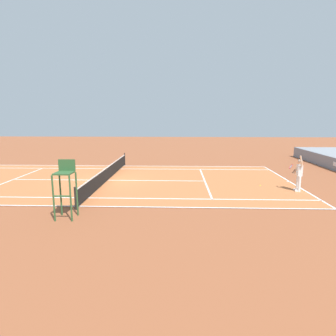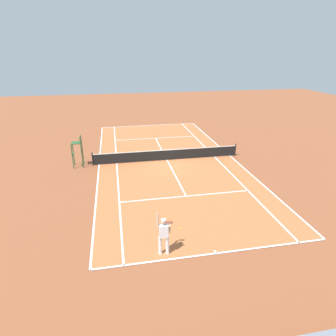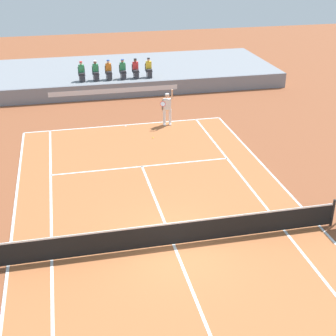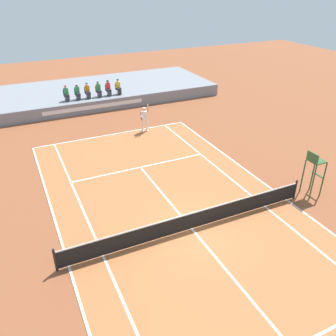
# 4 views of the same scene
# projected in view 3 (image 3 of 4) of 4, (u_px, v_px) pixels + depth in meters

# --- Properties ---
(ground_plane) EXTENTS (80.00, 80.00, 0.00)m
(ground_plane) POSITION_uv_depth(u_px,v_px,m) (174.00, 245.00, 16.77)
(ground_plane) COLOR brown
(court) EXTENTS (11.08, 23.88, 0.03)m
(court) POSITION_uv_depth(u_px,v_px,m) (174.00, 245.00, 16.77)
(court) COLOR #B76638
(court) RESTS_ON ground
(net) EXTENTS (11.98, 0.10, 1.07)m
(net) POSITION_uv_depth(u_px,v_px,m) (174.00, 233.00, 16.54)
(net) COLOR black
(net) RESTS_ON ground
(barrier_wall) EXTENTS (23.79, 0.25, 1.00)m
(barrier_wall) POSITION_uv_depth(u_px,v_px,m) (114.00, 91.00, 31.42)
(barrier_wall) COLOR gray
(barrier_wall) RESTS_ON ground
(bleacher_platform) EXTENTS (23.79, 8.11, 1.00)m
(bleacher_platform) POSITION_uv_depth(u_px,v_px,m) (107.00, 74.00, 35.08)
(bleacher_platform) COLOR gray
(bleacher_platform) RESTS_ON ground
(spectator_seated_0) EXTENTS (0.44, 0.60, 1.27)m
(spectator_seated_0) POSITION_uv_depth(u_px,v_px,m) (82.00, 72.00, 31.43)
(spectator_seated_0) COLOR #474C56
(spectator_seated_0) RESTS_ON bleacher_platform
(spectator_seated_1) EXTENTS (0.44, 0.60, 1.27)m
(spectator_seated_1) POSITION_uv_depth(u_px,v_px,m) (96.00, 71.00, 31.60)
(spectator_seated_1) COLOR #474C56
(spectator_seated_1) RESTS_ON bleacher_platform
(spectator_seated_2) EXTENTS (0.44, 0.60, 1.27)m
(spectator_seated_2) POSITION_uv_depth(u_px,v_px,m) (109.00, 70.00, 31.77)
(spectator_seated_2) COLOR #474C56
(spectator_seated_2) RESTS_ON bleacher_platform
(spectator_seated_3) EXTENTS (0.44, 0.60, 1.27)m
(spectator_seated_3) POSITION_uv_depth(u_px,v_px,m) (123.00, 69.00, 31.95)
(spectator_seated_3) COLOR #474C56
(spectator_seated_3) RESTS_ON bleacher_platform
(spectator_seated_4) EXTENTS (0.44, 0.60, 1.27)m
(spectator_seated_4) POSITION_uv_depth(u_px,v_px,m) (136.00, 69.00, 32.12)
(spectator_seated_4) COLOR #474C56
(spectator_seated_4) RESTS_ON bleacher_platform
(spectator_seated_5) EXTENTS (0.44, 0.60, 1.27)m
(spectator_seated_5) POSITION_uv_depth(u_px,v_px,m) (149.00, 68.00, 32.29)
(spectator_seated_5) COLOR #474C56
(spectator_seated_5) RESTS_ON bleacher_platform
(tennis_player) EXTENTS (0.80, 0.62, 2.08)m
(tennis_player) POSITION_uv_depth(u_px,v_px,m) (167.00, 108.00, 26.84)
(tennis_player) COLOR white
(tennis_player) RESTS_ON ground
(tennis_ball) EXTENTS (0.07, 0.07, 0.07)m
(tennis_ball) POSITION_uv_depth(u_px,v_px,m) (153.00, 138.00, 25.47)
(tennis_ball) COLOR #D1E533
(tennis_ball) RESTS_ON ground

